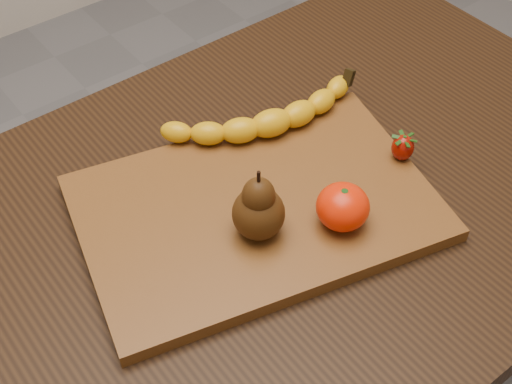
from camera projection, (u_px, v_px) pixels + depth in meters
table at (302, 230)px, 1.04m from camera, size 1.00×0.70×0.76m
cutting_board at (256, 208)px, 0.93m from camera, size 0.51×0.40×0.02m
banana at (271, 123)px, 1.00m from camera, size 0.26×0.13×0.04m
pear at (259, 203)px, 0.85m from camera, size 0.07×0.07×0.10m
mandarin at (343, 207)px, 0.87m from camera, size 0.07×0.07×0.06m
strawberry at (403, 147)px, 0.96m from camera, size 0.03×0.03×0.04m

